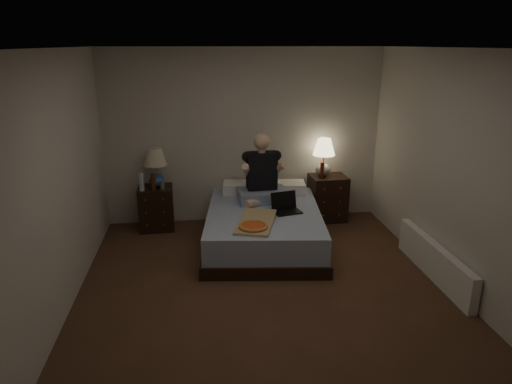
{
  "coord_description": "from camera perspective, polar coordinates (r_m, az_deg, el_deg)",
  "views": [
    {
      "loc": [
        -0.66,
        -4.23,
        2.54
      ],
      "look_at": [
        0.0,
        0.9,
        0.85
      ],
      "focal_mm": 32.0,
      "sensor_mm": 36.0,
      "label": 1
    }
  ],
  "objects": [
    {
      "name": "wall_back",
      "position": [
        6.64,
        -1.5,
        6.89
      ],
      "size": [
        4.0,
        0.0,
        2.5
      ],
      "primitive_type": "cube",
      "rotation": [
        1.57,
        0.0,
        0.0
      ],
      "color": "silver",
      "rests_on": "ground"
    },
    {
      "name": "laptop",
      "position": [
        5.81,
        3.94,
        -1.45
      ],
      "size": [
        0.4,
        0.35,
        0.24
      ],
      "primitive_type": null,
      "rotation": [
        0.0,
        0.0,
        0.23
      ],
      "color": "black",
      "rests_on": "bed"
    },
    {
      "name": "beer_bottle_left",
      "position": [
        6.39,
        -12.73,
        1.19
      ],
      "size": [
        0.06,
        0.06,
        0.23
      ],
      "primitive_type": "cylinder",
      "color": "#501E0B",
      "rests_on": "nightstand_left"
    },
    {
      "name": "bed",
      "position": [
        6.0,
        0.98,
        -4.44
      ],
      "size": [
        1.66,
        2.08,
        0.48
      ],
      "primitive_type": "cube",
      "rotation": [
        0.0,
        0.0,
        -0.12
      ],
      "color": "#5777AF",
      "rests_on": "floor"
    },
    {
      "name": "floor",
      "position": [
        4.98,
        1.36,
        -12.6
      ],
      "size": [
        4.0,
        4.5,
        0.0
      ],
      "primitive_type": "cube",
      "color": "brown",
      "rests_on": "ground"
    },
    {
      "name": "water_bottle",
      "position": [
        6.4,
        -14.13,
        1.23
      ],
      "size": [
        0.07,
        0.07,
        0.25
      ],
      "primitive_type": "cylinder",
      "color": "silver",
      "rests_on": "nightstand_left"
    },
    {
      "name": "beer_bottle_right",
      "position": [
        6.68,
        8.27,
        2.73
      ],
      "size": [
        0.06,
        0.06,
        0.23
      ],
      "primitive_type": "cylinder",
      "color": "#5E1E0D",
      "rests_on": "nightstand_right"
    },
    {
      "name": "nightstand_right",
      "position": [
        6.92,
        8.89,
        -0.69
      ],
      "size": [
        0.54,
        0.49,
        0.68
      ],
      "primitive_type": "cube",
      "rotation": [
        0.0,
        0.0,
        0.04
      ],
      "color": "black",
      "rests_on": "floor"
    },
    {
      "name": "wall_left",
      "position": [
        4.62,
        -23.86,
        0.29
      ],
      "size": [
        0.0,
        4.5,
        2.5
      ],
      "primitive_type": "cube",
      "rotation": [
        1.57,
        0.0,
        1.57
      ],
      "color": "silver",
      "rests_on": "ground"
    },
    {
      "name": "person",
      "position": [
        6.12,
        0.81,
        2.99
      ],
      "size": [
        0.69,
        0.55,
        0.93
      ],
      "primitive_type": null,
      "rotation": [
        0.0,
        0.0,
        0.05
      ],
      "color": "black",
      "rests_on": "bed"
    },
    {
      "name": "radiator",
      "position": [
        5.58,
        21.38,
        -8.05
      ],
      "size": [
        0.1,
        1.6,
        0.4
      ],
      "primitive_type": "cube",
      "color": "white",
      "rests_on": "floor"
    },
    {
      "name": "soda_can",
      "position": [
        6.44,
        -11.64,
        0.81
      ],
      "size": [
        0.07,
        0.07,
        0.1
      ],
      "primitive_type": "cylinder",
      "color": "#A1A19D",
      "rests_on": "nightstand_left"
    },
    {
      "name": "pizza_box",
      "position": [
        5.28,
        -0.34,
        -4.39
      ],
      "size": [
        0.61,
        0.84,
        0.08
      ],
      "primitive_type": null,
      "rotation": [
        0.0,
        0.0,
        -0.3
      ],
      "color": "tan",
      "rests_on": "bed"
    },
    {
      "name": "wall_front",
      "position": [
        2.45,
        9.75,
        -13.93
      ],
      "size": [
        4.0,
        0.0,
        2.5
      ],
      "primitive_type": "cube",
      "rotation": [
        -1.57,
        0.0,
        0.0
      ],
      "color": "silver",
      "rests_on": "ground"
    },
    {
      "name": "lamp_right",
      "position": [
        6.72,
        8.45,
        4.28
      ],
      "size": [
        0.37,
        0.37,
        0.56
      ],
      "primitive_type": null,
      "rotation": [
        0.0,
        0.0,
        0.17
      ],
      "color": "#989990",
      "rests_on": "nightstand_right"
    },
    {
      "name": "lamp_left",
      "position": [
        6.48,
        -12.41,
        2.96
      ],
      "size": [
        0.33,
        0.33,
        0.56
      ],
      "primitive_type": null,
      "rotation": [
        0.0,
        0.0,
        0.02
      ],
      "color": "#285094",
      "rests_on": "nightstand_left"
    },
    {
      "name": "ceiling",
      "position": [
        4.28,
        1.62,
        17.56
      ],
      "size": [
        4.0,
        4.5,
        0.0
      ],
      "primitive_type": "cube",
      "rotation": [
        3.14,
        0.0,
        0.0
      ],
      "color": "white",
      "rests_on": "ground"
    },
    {
      "name": "nightstand_left",
      "position": [
        6.65,
        -12.34,
        -1.96
      ],
      "size": [
        0.49,
        0.45,
        0.62
      ],
      "primitive_type": "cube",
      "rotation": [
        0.0,
        0.0,
        0.04
      ],
      "color": "black",
      "rests_on": "floor"
    },
    {
      "name": "wall_right",
      "position": [
        5.16,
        24.01,
        2.03
      ],
      "size": [
        0.0,
        4.5,
        2.5
      ],
      "primitive_type": "cube",
      "rotation": [
        1.57,
        0.0,
        -1.57
      ],
      "color": "silver",
      "rests_on": "ground"
    }
  ]
}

